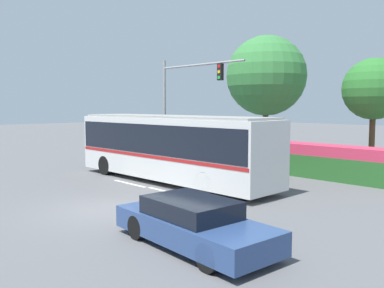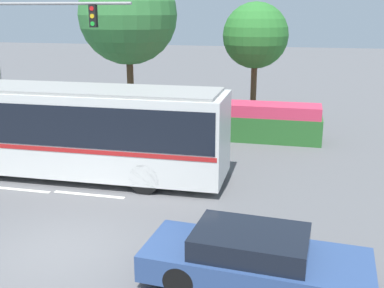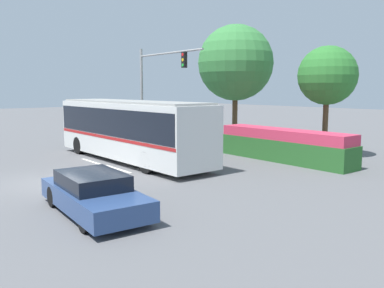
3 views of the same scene
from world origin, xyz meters
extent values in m
plane|color=#5B5B5E|center=(0.00, 0.00, 0.00)|extent=(140.00, 140.00, 0.00)
cube|color=silver|center=(-2.48, 5.04, 1.65)|extent=(11.46, 2.70, 2.81)
cube|color=black|center=(-2.48, 5.04, 2.10)|extent=(11.23, 2.74, 1.35)
cube|color=#B21E1E|center=(-2.48, 5.04, 1.32)|extent=(11.35, 2.73, 0.14)
cube|color=#959592|center=(-2.48, 5.04, 3.11)|extent=(11.00, 2.49, 0.10)
cylinder|color=black|center=(0.85, 3.97, 0.50)|extent=(1.00, 0.31, 1.00)
cylinder|color=black|center=(0.82, 6.21, 0.50)|extent=(1.00, 0.31, 1.00)
cube|color=navy|center=(4.81, -0.44, 0.48)|extent=(4.85, 2.17, 0.59)
cube|color=black|center=(4.70, -0.43, 1.00)|extent=(2.47, 1.79, 0.46)
cylinder|color=black|center=(6.33, 0.28, 0.33)|extent=(0.67, 0.26, 0.66)
cylinder|color=black|center=(3.45, 0.48, 0.33)|extent=(0.67, 0.26, 0.66)
cylinder|color=black|center=(3.34, -1.15, 0.33)|extent=(0.67, 0.26, 0.66)
cylinder|color=gray|center=(-4.49, 9.04, 5.94)|extent=(6.41, 0.12, 0.12)
cube|color=black|center=(-2.96, 9.04, 5.44)|extent=(0.30, 0.22, 0.90)
cylinder|color=red|center=(-2.96, 8.92, 5.74)|extent=(0.18, 0.02, 0.18)
cylinder|color=yellow|center=(-2.96, 8.92, 5.44)|extent=(0.18, 0.02, 0.18)
cylinder|color=green|center=(-2.96, 8.92, 5.14)|extent=(0.18, 0.02, 0.18)
cube|color=#286028|center=(2.62, 11.33, 0.57)|extent=(7.84, 1.53, 1.14)
cube|color=#CC3351|center=(2.62, 11.33, 1.40)|extent=(7.69, 1.46, 0.53)
cylinder|color=brown|center=(-3.12, 13.39, 1.85)|extent=(0.35, 0.35, 3.69)
sphere|color=#387F3D|center=(-3.12, 13.39, 5.46)|extent=(4.92, 4.92, 4.92)
cylinder|color=brown|center=(3.18, 14.18, 1.67)|extent=(0.30, 0.30, 3.34)
sphere|color=#2D752D|center=(3.18, 14.18, 4.50)|extent=(3.22, 3.22, 3.22)
cube|color=silver|center=(-0.84, 3.41, 0.01)|extent=(2.40, 0.16, 0.01)
cube|color=silver|center=(-3.37, 3.29, 0.01)|extent=(2.40, 0.16, 0.01)
camera|label=1|loc=(12.21, -7.55, 3.61)|focal=38.30mm
camera|label=2|loc=(5.52, -9.20, 5.62)|focal=43.36mm
camera|label=3|loc=(15.87, -5.51, 3.72)|focal=37.54mm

